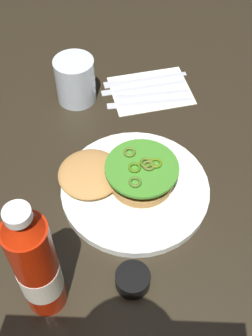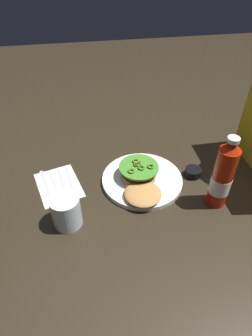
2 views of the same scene
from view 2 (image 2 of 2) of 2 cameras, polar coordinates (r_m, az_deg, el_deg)
ground_plane at (r=1.05m, az=1.53°, el=-0.31°), size 3.00×3.00×0.00m
dinner_plate at (r=1.00m, az=3.24°, el=-2.35°), size 0.28×0.28×0.02m
burger_sandwich at (r=0.96m, az=2.87°, el=-2.24°), size 0.23×0.14×0.05m
ketchup_bottle at (r=0.90m, az=18.71°, el=-1.65°), size 0.06×0.06×0.25m
water_glass at (r=0.86m, az=-11.87°, el=-8.44°), size 0.09×0.09×0.10m
condiment_cup at (r=1.04m, az=13.23°, el=-0.84°), size 0.06×0.06×0.03m
napkin at (r=1.01m, az=-13.29°, el=-3.31°), size 0.21×0.18×0.00m
fork_utensil at (r=1.00m, az=-15.30°, el=-4.56°), size 0.20×0.07×0.00m
butter_knife at (r=0.99m, az=-13.72°, el=-4.36°), size 0.20×0.06×0.00m
spoon_utensil at (r=0.99m, az=-12.29°, el=-4.02°), size 0.18×0.05×0.00m
steak_knife at (r=1.00m, az=-10.86°, el=-3.47°), size 0.20×0.05×0.00m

